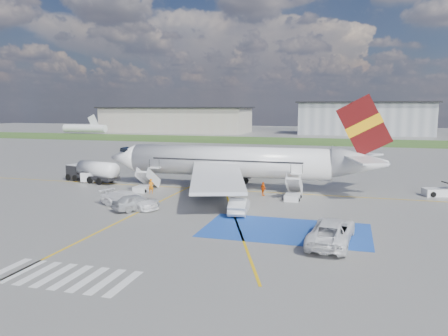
{
  "coord_description": "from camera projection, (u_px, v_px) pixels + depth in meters",
  "views": [
    {
      "loc": [
        14.92,
        -39.99,
        10.37
      ],
      "look_at": [
        1.31,
        7.21,
        3.5
      ],
      "focal_mm": 35.0,
      "sensor_mm": 36.0,
      "label": 1
    }
  ],
  "objects": [
    {
      "name": "gpu_cart",
      "position": [
        89.0,
        178.0,
        60.25
      ],
      "size": [
        1.95,
        1.35,
        1.54
      ],
      "rotation": [
        0.0,
        0.0,
        0.09
      ],
      "color": "silver",
      "rests_on": "ground"
    },
    {
      "name": "van_white_b",
      "position": [
        129.0,
        197.0,
        45.41
      ],
      "size": [
        5.98,
        3.97,
        2.17
      ],
      "primitive_type": "imported",
      "rotation": [
        0.0,
        0.0,
        1.23
      ],
      "color": "white",
      "rests_on": "ground"
    },
    {
      "name": "staging_box",
      "position": [
        286.0,
        230.0,
        37.04
      ],
      "size": [
        14.0,
        8.0,
        0.01
      ],
      "primitive_type": "cube",
      "color": "#1A44A0",
      "rests_on": "ground"
    },
    {
      "name": "crew_aft",
      "position": [
        263.0,
        189.0,
        51.33
      ],
      "size": [
        0.95,
        0.97,
        1.64
      ],
      "primitive_type": "imported",
      "rotation": [
        0.0,
        0.0,
        2.33
      ],
      "color": "orange",
      "rests_on": "ground"
    },
    {
      "name": "airliner",
      "position": [
        240.0,
        162.0,
        56.03
      ],
      "size": [
        36.81,
        32.95,
        11.92
      ],
      "color": "silver",
      "rests_on": "ground"
    },
    {
      "name": "airstairs_fwd",
      "position": [
        144.0,
        186.0,
        54.39
      ],
      "size": [
        1.9,
        5.2,
        3.6
      ],
      "color": "silver",
      "rests_on": "ground"
    },
    {
      "name": "crew_nose",
      "position": [
        156.0,
        181.0,
        57.35
      ],
      "size": [
        0.77,
        0.88,
        1.52
      ],
      "primitive_type": "imported",
      "rotation": [
        0.0,
        0.0,
        -1.26
      ],
      "color": "orange",
      "rests_on": "ground"
    },
    {
      "name": "terminal_west",
      "position": [
        176.0,
        120.0,
        181.7
      ],
      "size": [
        60.0,
        22.0,
        10.0
      ],
      "primitive_type": "cube",
      "color": "#9F9789",
      "rests_on": "ground"
    },
    {
      "name": "taxiway_line_cross",
      "position": [
        91.0,
        236.0,
        35.45
      ],
      "size": [
        0.2,
        60.0,
        0.01
      ],
      "primitive_type": "cube",
      "color": "gold",
      "rests_on": "ground"
    },
    {
      "name": "taxiway_line_diag",
      "position": [
        225.0,
        190.0,
        55.01
      ],
      "size": [
        20.71,
        56.45,
        0.01
      ],
      "primitive_type": "cube",
      "rotation": [
        0.0,
        0.0,
        0.35
      ],
      "color": "gold",
      "rests_on": "ground"
    },
    {
      "name": "grass_strip",
      "position": [
        299.0,
        141.0,
        133.99
      ],
      "size": [
        400.0,
        30.0,
        0.01
      ],
      "primitive_type": "cube",
      "color": "#2D4C1E",
      "rests_on": "ground"
    },
    {
      "name": "car_silver_a",
      "position": [
        136.0,
        202.0,
        44.28
      ],
      "size": [
        4.29,
        5.13,
        1.65
      ],
      "primitive_type": "imported",
      "rotation": [
        0.0,
        0.0,
        2.56
      ],
      "color": "#A7A9AE",
      "rests_on": "ground"
    },
    {
      "name": "van_white_a",
      "position": [
        332.0,
        227.0,
        33.56
      ],
      "size": [
        3.52,
        6.65,
        2.41
      ],
      "primitive_type": "imported",
      "rotation": [
        0.0,
        0.0,
        3.05
      ],
      "color": "white",
      "rests_on": "ground"
    },
    {
      "name": "ground",
      "position": [
        192.0,
        212.0,
        43.59
      ],
      "size": [
        400.0,
        400.0,
        0.0
      ],
      "primitive_type": "plane",
      "color": "#60605E",
      "rests_on": "ground"
    },
    {
      "name": "fuel_tanker",
      "position": [
        93.0,
        173.0,
        60.68
      ],
      "size": [
        8.93,
        4.69,
        2.95
      ],
      "rotation": [
        0.0,
        0.0,
        -0.29
      ],
      "color": "black",
      "rests_on": "ground"
    },
    {
      "name": "terminal_centre",
      "position": [
        364.0,
        119.0,
        165.73
      ],
      "size": [
        48.0,
        18.0,
        12.0
      ],
      "primitive_type": "cube",
      "color": "gray",
      "rests_on": "ground"
    },
    {
      "name": "taxiway_line_main",
      "position": [
        225.0,
        190.0,
        55.01
      ],
      "size": [
        120.0,
        0.2,
        0.01
      ],
      "primitive_type": "cube",
      "color": "gold",
      "rests_on": "ground"
    },
    {
      "name": "car_silver_b",
      "position": [
        239.0,
        205.0,
        42.78
      ],
      "size": [
        2.3,
        5.04,
        1.6
      ],
      "primitive_type": "imported",
      "rotation": [
        0.0,
        0.0,
        3.27
      ],
      "color": "#AEB1B5",
      "rests_on": "ground"
    },
    {
      "name": "airstairs_aft",
      "position": [
        293.0,
        194.0,
        49.31
      ],
      "size": [
        1.9,
        5.2,
        3.6
      ],
      "color": "silver",
      "rests_on": "ground"
    },
    {
      "name": "belt_loader",
      "position": [
        447.0,
        192.0,
        51.32
      ],
      "size": [
        5.92,
        3.36,
        1.71
      ],
      "rotation": [
        0.0,
        0.0,
        0.28
      ],
      "color": "silver",
      "rests_on": "ground"
    },
    {
      "name": "crosswalk",
      "position": [
        63.0,
        276.0,
        26.95
      ],
      "size": [
        9.0,
        4.0,
        0.01
      ],
      "color": "silver",
      "rests_on": "ground"
    },
    {
      "name": "crew_fwd",
      "position": [
        151.0,
        186.0,
        52.66
      ],
      "size": [
        0.74,
        0.58,
        1.79
      ],
      "primitive_type": "imported",
      "rotation": [
        0.0,
        0.0,
        0.25
      ],
      "color": "orange",
      "rests_on": "ground"
    }
  ]
}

